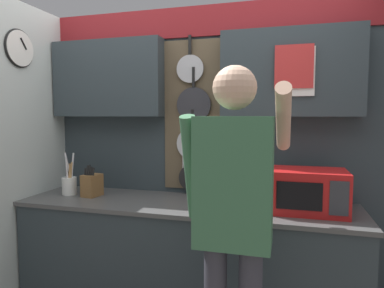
{
  "coord_description": "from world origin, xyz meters",
  "views": [
    {
      "loc": [
        0.71,
        -2.35,
        1.53
      ],
      "look_at": [
        -0.01,
        0.21,
        1.31
      ],
      "focal_mm": 32.0,
      "sensor_mm": 36.0,
      "label": 1
    }
  ],
  "objects_px": {
    "knife_block": "(92,185)",
    "utensil_crock": "(69,184)",
    "person": "(234,207)",
    "microwave": "(307,191)"
  },
  "relations": [
    {
      "from": "microwave",
      "to": "knife_block",
      "type": "distance_m",
      "value": 1.61
    },
    {
      "from": "utensil_crock",
      "to": "person",
      "type": "relative_size",
      "value": 0.19
    },
    {
      "from": "knife_block",
      "to": "utensil_crock",
      "type": "distance_m",
      "value": 0.21
    },
    {
      "from": "microwave",
      "to": "person",
      "type": "xyz_separation_m",
      "value": [
        -0.39,
        -0.66,
        0.03
      ]
    },
    {
      "from": "utensil_crock",
      "to": "person",
      "type": "bearing_deg",
      "value": -24.75
    },
    {
      "from": "utensil_crock",
      "to": "knife_block",
      "type": "bearing_deg",
      "value": -0.1
    },
    {
      "from": "microwave",
      "to": "knife_block",
      "type": "relative_size",
      "value": 1.96
    },
    {
      "from": "knife_block",
      "to": "utensil_crock",
      "type": "bearing_deg",
      "value": 179.9
    },
    {
      "from": "knife_block",
      "to": "person",
      "type": "relative_size",
      "value": 0.14
    },
    {
      "from": "knife_block",
      "to": "utensil_crock",
      "type": "height_order",
      "value": "utensil_crock"
    }
  ]
}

